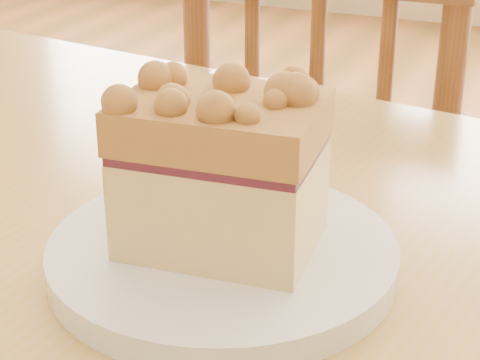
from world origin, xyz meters
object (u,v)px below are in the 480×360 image
object	(u,v)px
cafe_table_main	(107,356)
cafe_chair_main	(336,217)
plate	(222,256)
cake_slice	(222,164)

from	to	relation	value
cafe_table_main	cafe_chair_main	size ratio (longest dim) A/B	1.40
plate	cake_slice	distance (m)	0.07
cafe_chair_main	plate	size ratio (longest dim) A/B	3.84
cafe_table_main	cake_slice	world-z (taller)	cake_slice
cafe_table_main	plate	bearing A→B (deg)	6.43
cafe_table_main	cafe_chair_main	world-z (taller)	cafe_chair_main
cafe_table_main	cafe_chair_main	xyz separation A→B (m)	(-0.01, 0.66, -0.19)
cafe_chair_main	cake_slice	xyz separation A→B (m)	(0.11, -0.66, 0.37)
cafe_chair_main	plate	distance (m)	0.74
cafe_chair_main	plate	world-z (taller)	cafe_chair_main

